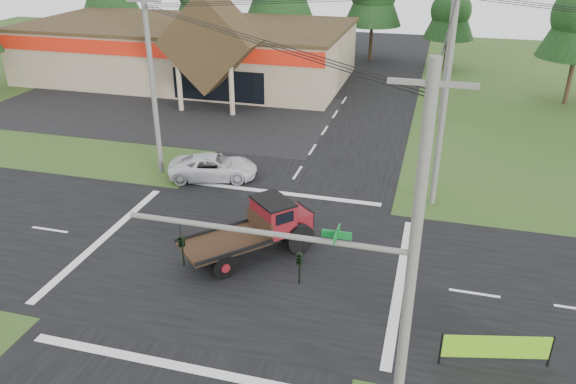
% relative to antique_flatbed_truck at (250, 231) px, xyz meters
% --- Properties ---
extents(ground, '(120.00, 120.00, 0.00)m').
position_rel_antique_flatbed_truck_xyz_m(ground, '(-0.26, -0.38, -1.27)').
color(ground, '#2F4B1B').
rests_on(ground, ground).
extents(road_ns, '(12.00, 120.00, 0.02)m').
position_rel_antique_flatbed_truck_xyz_m(road_ns, '(-0.26, -0.38, -1.26)').
color(road_ns, black).
rests_on(road_ns, ground).
extents(road_ew, '(120.00, 12.00, 0.02)m').
position_rel_antique_flatbed_truck_xyz_m(road_ew, '(-0.26, -0.38, -1.26)').
color(road_ew, black).
rests_on(road_ew, ground).
extents(parking_apron, '(28.00, 14.00, 0.02)m').
position_rel_antique_flatbed_truck_xyz_m(parking_apron, '(-14.26, 18.62, -1.26)').
color(parking_apron, black).
rests_on(parking_apron, ground).
extents(cvs_building, '(30.40, 18.20, 9.19)m').
position_rel_antique_flatbed_truck_xyz_m(cvs_building, '(-15.97, 29.19, 1.51)').
color(cvs_building, '#9B8769').
rests_on(cvs_building, ground).
extents(traffic_signal_mast, '(8.12, 0.24, 7.00)m').
position_rel_antique_flatbed_truck_xyz_m(traffic_signal_mast, '(5.55, -7.88, 3.15)').
color(traffic_signal_mast, '#595651').
rests_on(traffic_signal_mast, ground).
extents(utility_pole_nr, '(2.00, 0.30, 11.00)m').
position_rel_antique_flatbed_truck_xyz_m(utility_pole_nr, '(7.24, -7.88, 4.37)').
color(utility_pole_nr, '#595651').
rests_on(utility_pole_nr, ground).
extents(utility_pole_nw, '(2.00, 0.30, 10.50)m').
position_rel_antique_flatbed_truck_xyz_m(utility_pole_nw, '(-8.26, 7.62, 4.12)').
color(utility_pole_nw, '#595651').
rests_on(utility_pole_nw, ground).
extents(utility_pole_ne, '(2.00, 0.30, 11.50)m').
position_rel_antique_flatbed_truck_xyz_m(utility_pole_ne, '(7.74, 7.62, 4.62)').
color(utility_pole_ne, '#595651').
rests_on(utility_pole_ne, ground).
extents(utility_pole_n, '(2.00, 0.30, 11.20)m').
position_rel_antique_flatbed_truck_xyz_m(utility_pole_n, '(7.74, 21.62, 4.47)').
color(utility_pole_n, '#595651').
rests_on(utility_pole_n, ground).
extents(tree_row_e, '(5.04, 5.04, 9.09)m').
position_rel_antique_flatbed_truck_xyz_m(tree_row_e, '(7.74, 39.62, 4.76)').
color(tree_row_e, '#332316').
rests_on(tree_row_e, ground).
extents(antique_flatbed_truck, '(5.84, 6.03, 2.54)m').
position_rel_antique_flatbed_truck_xyz_m(antique_flatbed_truck, '(0.00, 0.00, 0.00)').
color(antique_flatbed_truck, '#5F0D17').
rests_on(antique_flatbed_truck, ground).
extents(roadside_banner, '(3.68, 0.97, 1.28)m').
position_rel_antique_flatbed_truck_xyz_m(roadside_banner, '(10.23, -4.47, -0.63)').
color(roadside_banner, '#6EB618').
rests_on(roadside_banner, ground).
extents(white_pickup, '(5.58, 3.70, 1.42)m').
position_rel_antique_flatbed_truck_xyz_m(white_pickup, '(-4.86, 7.60, -0.56)').
color(white_pickup, silver).
rests_on(white_pickup, ground).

